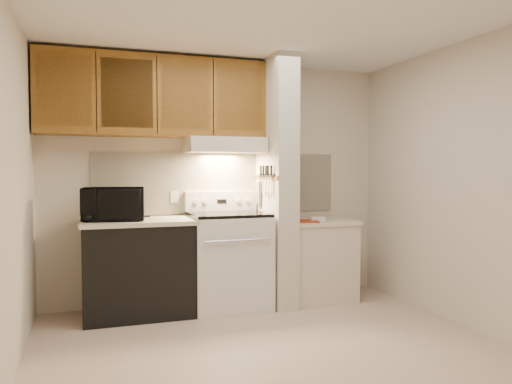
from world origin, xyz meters
name	(u,v)px	position (x,y,z in m)	size (l,w,h in m)	color
floor	(268,346)	(0.00, 0.00, 0.00)	(3.60, 3.60, 0.00)	#C4AA95
ceiling	(268,22)	(0.00, 0.00, 2.50)	(3.60, 3.60, 0.00)	white
wall_back	(219,182)	(0.00, 1.50, 1.25)	(3.60, 0.02, 2.50)	beige
wall_left	(11,189)	(-1.80, 0.00, 1.25)	(0.02, 3.00, 2.50)	beige
wall_right	(458,184)	(1.80, 0.00, 1.25)	(0.02, 3.00, 2.50)	beige
backsplash	(220,183)	(0.00, 1.49, 1.24)	(2.60, 0.02, 0.63)	white
range_body	(228,262)	(0.00, 1.16, 0.46)	(0.76, 0.65, 0.92)	silver
oven_window	(237,263)	(0.00, 0.84, 0.50)	(0.50, 0.01, 0.30)	black
oven_handle	(238,240)	(0.00, 0.80, 0.72)	(0.02, 0.02, 0.65)	silver
cooktop	(228,214)	(0.00, 1.16, 0.94)	(0.74, 0.64, 0.03)	black
range_backguard	(221,201)	(0.00, 1.44, 1.05)	(0.76, 0.08, 0.20)	silver
range_display	(222,201)	(0.00, 1.40, 1.05)	(0.10, 0.01, 0.04)	black
range_knob_left_outer	(195,202)	(-0.28, 1.40, 1.05)	(0.05, 0.05, 0.02)	silver
range_knob_left_inner	(205,202)	(-0.18, 1.40, 1.05)	(0.05, 0.05, 0.02)	silver
range_knob_right_inner	(239,201)	(0.18, 1.40, 1.05)	(0.05, 0.05, 0.02)	silver
range_knob_right_outer	(248,201)	(0.28, 1.40, 1.05)	(0.05, 0.05, 0.02)	silver
dishwasher_front	(138,270)	(-0.88, 1.17, 0.43)	(1.00, 0.63, 0.87)	black
left_countertop	(138,222)	(-0.88, 1.17, 0.89)	(1.04, 0.67, 0.04)	beige
spoon_rest	(139,217)	(-0.85, 1.36, 0.92)	(0.20, 0.06, 0.01)	black
teal_jar	(138,214)	(-0.87, 1.17, 0.96)	(0.09, 0.09, 0.10)	#1F5B4D
outlet	(175,197)	(-0.48, 1.48, 1.10)	(0.08, 0.01, 0.12)	beige
microwave	(113,204)	(-1.10, 1.15, 1.06)	(0.55, 0.37, 0.30)	black
partition_pillar	(276,182)	(0.51, 1.15, 1.25)	(0.22, 0.70, 2.50)	beige
pillar_trim	(266,177)	(0.39, 1.15, 1.30)	(0.01, 0.70, 0.04)	brown
knife_strip	(267,175)	(0.39, 1.10, 1.32)	(0.02, 0.42, 0.04)	black
knife_blade_a	(271,186)	(0.38, 0.95, 1.22)	(0.01, 0.04, 0.16)	silver
knife_handle_a	(271,170)	(0.38, 0.94, 1.37)	(0.02, 0.02, 0.10)	black
knife_blade_b	(268,187)	(0.38, 1.02, 1.21)	(0.01, 0.04, 0.18)	silver
knife_handle_b	(268,170)	(0.38, 1.03, 1.37)	(0.02, 0.02, 0.10)	black
knife_blade_c	(266,187)	(0.38, 1.09, 1.20)	(0.01, 0.04, 0.20)	silver
knife_handle_c	(266,170)	(0.38, 1.09, 1.37)	(0.02, 0.02, 0.10)	black
knife_blade_d	(263,185)	(0.38, 1.18, 1.22)	(0.01, 0.04, 0.16)	silver
knife_handle_d	(263,170)	(0.38, 1.17, 1.37)	(0.02, 0.02, 0.10)	black
knife_blade_e	(260,186)	(0.38, 1.27, 1.21)	(0.01, 0.04, 0.18)	silver
knife_handle_e	(261,170)	(0.38, 1.25, 1.37)	(0.02, 0.02, 0.10)	black
oven_mitt	(259,193)	(0.38, 1.32, 1.14)	(0.03, 0.10, 0.23)	slate
right_cab_base	(317,261)	(0.97, 1.15, 0.40)	(0.70, 0.60, 0.81)	beige
right_countertop	(317,221)	(0.97, 1.15, 0.83)	(0.74, 0.64, 0.04)	beige
red_folder	(307,221)	(0.79, 1.00, 0.85)	(0.22, 0.30, 0.01)	#A22D12
white_box	(317,219)	(0.92, 1.05, 0.87)	(0.15, 0.10, 0.04)	white
range_hood	(225,145)	(0.00, 1.28, 1.62)	(0.78, 0.44, 0.15)	beige
hood_lip	(230,149)	(0.00, 1.07, 1.58)	(0.78, 0.04, 0.06)	beige
upper_cabinets	(155,97)	(-0.69, 1.32, 2.08)	(2.18, 0.33, 0.77)	brown
cab_door_a	(64,90)	(-1.51, 1.17, 2.08)	(0.46, 0.01, 0.63)	brown
cab_gap_a	(96,92)	(-1.23, 1.16, 2.08)	(0.01, 0.01, 0.73)	black
cab_door_b	(127,93)	(-0.96, 1.17, 2.08)	(0.46, 0.01, 0.63)	brown
cab_gap_b	(157,95)	(-0.69, 1.16, 2.08)	(0.01, 0.01, 0.73)	black
cab_door_c	(186,96)	(-0.42, 1.17, 2.08)	(0.46, 0.01, 0.63)	brown
cab_gap_c	(213,97)	(-0.14, 1.16, 2.08)	(0.01, 0.01, 0.73)	black
cab_door_d	(240,99)	(0.13, 1.17, 2.08)	(0.46, 0.01, 0.63)	brown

